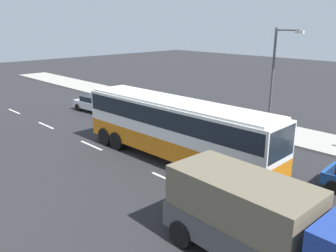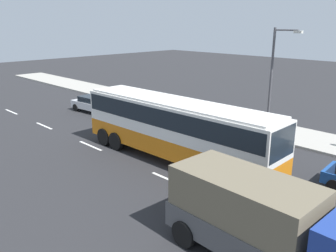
{
  "view_description": "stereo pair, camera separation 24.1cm",
  "coord_description": "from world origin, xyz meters",
  "px_view_note": "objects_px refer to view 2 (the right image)",
  "views": [
    {
      "loc": [
        12.19,
        -13.29,
        7.47
      ],
      "look_at": [
        -0.9,
        -0.66,
        2.13
      ],
      "focal_mm": 37.73,
      "sensor_mm": 36.0,
      "label": 1
    },
    {
      "loc": [
        12.02,
        -13.46,
        7.47
      ],
      "look_at": [
        -0.9,
        -0.66,
        2.13
      ],
      "focal_mm": 37.73,
      "sensor_mm": 36.0,
      "label": 2
    }
  ],
  "objects_px": {
    "street_lamp": "(274,76)",
    "coach_bus": "(175,124)",
    "cargo_truck": "(275,226)",
    "car_silver_hatch": "(96,104)"
  },
  "relations": [
    {
      "from": "street_lamp",
      "to": "coach_bus",
      "type": "bearing_deg",
      "value": -102.76
    },
    {
      "from": "cargo_truck",
      "to": "street_lamp",
      "type": "height_order",
      "value": "street_lamp"
    },
    {
      "from": "cargo_truck",
      "to": "street_lamp",
      "type": "xyz_separation_m",
      "value": [
        -6.78,
        11.67,
        2.65
      ]
    },
    {
      "from": "cargo_truck",
      "to": "car_silver_hatch",
      "type": "relative_size",
      "value": 1.5
    },
    {
      "from": "street_lamp",
      "to": "car_silver_hatch",
      "type": "bearing_deg",
      "value": -163.81
    },
    {
      "from": "car_silver_hatch",
      "to": "street_lamp",
      "type": "bearing_deg",
      "value": 11.09
    },
    {
      "from": "coach_bus",
      "to": "street_lamp",
      "type": "relative_size",
      "value": 1.78
    },
    {
      "from": "coach_bus",
      "to": "cargo_truck",
      "type": "relative_size",
      "value": 1.7
    },
    {
      "from": "car_silver_hatch",
      "to": "coach_bus",
      "type": "bearing_deg",
      "value": -19.3
    },
    {
      "from": "coach_bus",
      "to": "street_lamp",
      "type": "height_order",
      "value": "street_lamp"
    }
  ]
}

